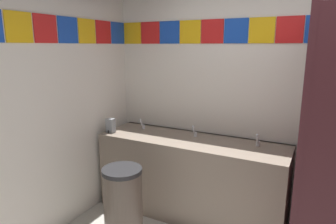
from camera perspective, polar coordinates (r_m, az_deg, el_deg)
name	(u,v)px	position (r m, az deg, el deg)	size (l,w,h in m)	color
wall_back	(285,93)	(3.14, 21.57, 3.43)	(3.77, 0.09, 2.71)	silver
wall_side	(9,103)	(2.73, -28.31, 1.53)	(0.09, 3.11, 2.71)	silver
vanity_counter	(191,176)	(3.28, 4.38, -12.14)	(1.99, 0.61, 0.85)	gray
faucet_left	(143,125)	(3.49, -4.94, -2.49)	(0.04, 0.10, 0.14)	silver
faucet_center	(195,132)	(3.19, 5.16, -3.93)	(0.04, 0.10, 0.14)	silver
faucet_right	(258,141)	(3.02, 16.89, -5.44)	(0.04, 0.10, 0.14)	silver
soap_dispenser	(111,126)	(3.41, -11.00, -2.59)	(0.09, 0.09, 0.16)	gray
stall_divider	(330,164)	(2.24, 28.80, -8.80)	(0.92, 1.39, 2.11)	#471E23
trash_bin	(123,204)	(2.94, -8.64, -17.16)	(0.37, 0.37, 0.72)	brown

